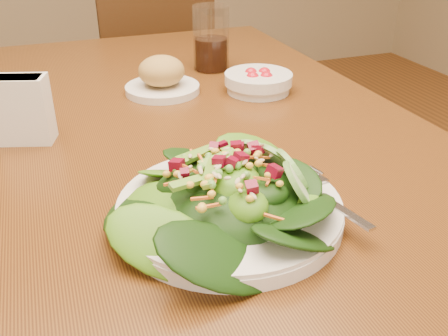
% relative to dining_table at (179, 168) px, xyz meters
% --- Properties ---
extents(dining_table, '(0.90, 1.40, 0.75)m').
position_rel_dining_table_xyz_m(dining_table, '(0.00, 0.00, 0.00)').
color(dining_table, '#613711').
rests_on(dining_table, ground_plane).
extents(chair_far, '(0.47, 0.47, 0.98)m').
position_rel_dining_table_xyz_m(chair_far, '(0.20, 1.11, -0.13)').
color(chair_far, '#33210F').
rests_on(chair_far, ground_plane).
extents(salad_plate, '(0.30, 0.30, 0.09)m').
position_rel_dining_table_xyz_m(salad_plate, '(-0.01, -0.34, 0.13)').
color(salad_plate, white).
rests_on(salad_plate, dining_table).
extents(bread_plate, '(0.16, 0.16, 0.08)m').
position_rel_dining_table_xyz_m(bread_plate, '(0.01, 0.17, 0.13)').
color(bread_plate, white).
rests_on(bread_plate, dining_table).
extents(tomato_bowl, '(0.15, 0.15, 0.05)m').
position_rel_dining_table_xyz_m(tomato_bowl, '(0.21, 0.10, 0.12)').
color(tomato_bowl, white).
rests_on(tomato_bowl, dining_table).
extents(drinking_glass, '(0.09, 0.09, 0.15)m').
position_rel_dining_table_xyz_m(drinking_glass, '(0.17, 0.29, 0.17)').
color(drinking_glass, silver).
rests_on(drinking_glass, dining_table).
extents(napkin_holder, '(0.10, 0.07, 0.12)m').
position_rel_dining_table_xyz_m(napkin_holder, '(-0.27, 0.01, 0.16)').
color(napkin_holder, white).
rests_on(napkin_holder, dining_table).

